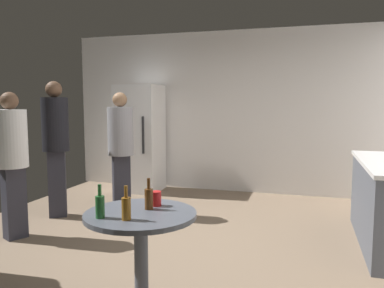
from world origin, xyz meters
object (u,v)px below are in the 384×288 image
object	(u,v)px
foreground_table	(141,227)
person_in_white_shirt	(12,154)
plastic_cup_red	(156,199)
refrigerator	(140,138)
beer_bottle_amber	(126,208)
person_in_gray_shirt	(121,144)
person_in_black_shirt	(56,138)
beer_bottle_green	(100,206)
beer_bottle_brown	(149,198)

from	to	relation	value
foreground_table	person_in_white_shirt	world-z (taller)	person_in_white_shirt
foreground_table	plastic_cup_red	world-z (taller)	plastic_cup_red
refrigerator	person_in_white_shirt	size ratio (longest dim) A/B	1.11
plastic_cup_red	refrigerator	bearing A→B (deg)	116.14
plastic_cup_red	foreground_table	bearing A→B (deg)	-101.76
beer_bottle_amber	plastic_cup_red	size ratio (longest dim) A/B	2.09
foreground_table	plastic_cup_red	xyz separation A→B (m)	(0.04, 0.19, 0.16)
foreground_table	person_in_gray_shirt	xyz separation A→B (m)	(-1.27, 2.18, 0.33)
foreground_table	refrigerator	bearing A→B (deg)	114.37
person_in_gray_shirt	person_in_black_shirt	bearing A→B (deg)	-104.38
person_in_gray_shirt	beer_bottle_amber	bearing A→B (deg)	-9.97
beer_bottle_green	person_in_white_shirt	world-z (taller)	person_in_white_shirt
beer_bottle_amber	beer_bottle_brown	distance (m)	0.29
foreground_table	beer_bottle_amber	bearing A→B (deg)	-94.52
beer_bottle_amber	person_in_black_shirt	distance (m)	2.88
refrigerator	beer_bottle_green	bearing A→B (deg)	-69.45
beer_bottle_green	person_in_black_shirt	bearing A→B (deg)	131.80
refrigerator	person_in_black_shirt	xyz separation A→B (m)	(-0.41, -1.74, 0.15)
foreground_table	beer_bottle_green	world-z (taller)	beer_bottle_green
foreground_table	beer_bottle_brown	size ratio (longest dim) A/B	3.48
refrigerator	foreground_table	world-z (taller)	refrigerator
refrigerator	beer_bottle_amber	bearing A→B (deg)	-66.93
beer_bottle_brown	person_in_gray_shirt	bearing A→B (deg)	121.78
beer_bottle_amber	person_in_black_shirt	bearing A→B (deg)	134.76
beer_bottle_amber	beer_bottle_green	world-z (taller)	same
beer_bottle_amber	person_in_black_shirt	world-z (taller)	person_in_black_shirt
refrigerator	person_in_gray_shirt	size ratio (longest dim) A/B	1.10
plastic_cup_red	person_in_black_shirt	distance (m)	2.67
beer_bottle_amber	person_in_white_shirt	world-z (taller)	person_in_white_shirt
foreground_table	person_in_black_shirt	distance (m)	2.78
person_in_black_shirt	person_in_white_shirt	xyz separation A→B (m)	(0.05, -0.85, -0.10)
foreground_table	beer_bottle_amber	size ratio (longest dim) A/B	3.48
beer_bottle_green	person_in_black_shirt	xyz separation A→B (m)	(-1.83, 2.05, 0.23)
beer_bottle_brown	plastic_cup_red	size ratio (longest dim) A/B	2.09
plastic_cup_red	beer_bottle_amber	bearing A→B (deg)	-98.19
plastic_cup_red	person_in_black_shirt	bearing A→B (deg)	141.48
refrigerator	beer_bottle_amber	distance (m)	4.10
person_in_white_shirt	person_in_gray_shirt	bearing A→B (deg)	85.37
beer_bottle_green	person_in_black_shirt	distance (m)	2.76
refrigerator	beer_bottle_brown	xyz separation A→B (m)	(1.65, -3.49, -0.08)
person_in_black_shirt	plastic_cup_red	bearing A→B (deg)	19.87
refrigerator	person_in_white_shirt	distance (m)	2.61
beer_bottle_brown	plastic_cup_red	xyz separation A→B (m)	(0.01, 0.10, -0.03)
beer_bottle_brown	person_in_white_shirt	xyz separation A→B (m)	(-2.01, 0.91, 0.13)
foreground_table	beer_bottle_brown	xyz separation A→B (m)	(0.03, 0.09, 0.19)
refrigerator	person_in_gray_shirt	xyz separation A→B (m)	(0.36, -1.40, 0.06)
foreground_table	person_in_white_shirt	distance (m)	2.24
foreground_table	person_in_gray_shirt	bearing A→B (deg)	120.18
foreground_table	beer_bottle_green	xyz separation A→B (m)	(-0.20, -0.20, 0.19)
beer_bottle_amber	person_in_gray_shirt	xyz separation A→B (m)	(-1.25, 2.37, 0.14)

